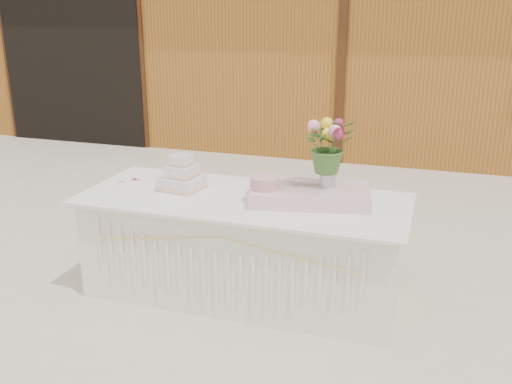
{
  "coord_description": "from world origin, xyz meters",
  "views": [
    {
      "loc": [
        1.3,
        -3.72,
        2.11
      ],
      "look_at": [
        0.0,
        0.3,
        0.72
      ],
      "focal_mm": 40.0,
      "sensor_mm": 36.0,
      "label": 1
    }
  ],
  "objects": [
    {
      "name": "satin_runner",
      "position": [
        0.48,
        0.07,
        0.82
      ],
      "size": [
        0.91,
        0.64,
        0.11
      ],
      "primitive_type": "cube",
      "rotation": [
        0.0,
        0.0,
        0.2
      ],
      "color": "beige",
      "rests_on": "cake_table"
    },
    {
      "name": "ground",
      "position": [
        0.0,
        0.0,
        0.0
      ],
      "size": [
        80.0,
        80.0,
        0.0
      ],
      "primitive_type": "plane",
      "color": "beige",
      "rests_on": "ground"
    },
    {
      "name": "cake_table",
      "position": [
        0.0,
        -0.0,
        0.39
      ],
      "size": [
        2.4,
        1.0,
        0.77
      ],
      "color": "white",
      "rests_on": "ground"
    },
    {
      "name": "flower_vase",
      "position": [
        0.59,
        0.13,
        0.95
      ],
      "size": [
        0.11,
        0.11,
        0.15
      ],
      "primitive_type": "cylinder",
      "color": "#B2B3B7",
      "rests_on": "satin_runner"
    },
    {
      "name": "loose_flowers",
      "position": [
        -1.0,
        0.12,
        0.78
      ],
      "size": [
        0.15,
        0.32,
        0.02
      ],
      "primitive_type": null,
      "rotation": [
        0.0,
        0.0,
        -0.06
      ],
      "color": "pink",
      "rests_on": "cake_table"
    },
    {
      "name": "pink_cake_stand",
      "position": [
        0.18,
        -0.05,
        0.88
      ],
      "size": [
        0.26,
        0.26,
        0.19
      ],
      "color": "white",
      "rests_on": "cake_table"
    },
    {
      "name": "barn",
      "position": [
        -0.01,
        5.99,
        1.68
      ],
      "size": [
        12.6,
        4.6,
        3.3
      ],
      "color": "#9E6021",
      "rests_on": "ground"
    },
    {
      "name": "bouquet",
      "position": [
        0.59,
        0.13,
        1.22
      ],
      "size": [
        0.46,
        0.44,
        0.39
      ],
      "primitive_type": "imported",
      "rotation": [
        0.0,
        0.0,
        0.51
      ],
      "color": "#3A6126",
      "rests_on": "flower_vase"
    },
    {
      "name": "wedding_cake",
      "position": [
        -0.52,
        0.06,
        0.86
      ],
      "size": [
        0.33,
        0.33,
        0.27
      ],
      "rotation": [
        0.0,
        0.0,
        -0.13
      ],
      "color": "silver",
      "rests_on": "cake_table"
    }
  ]
}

